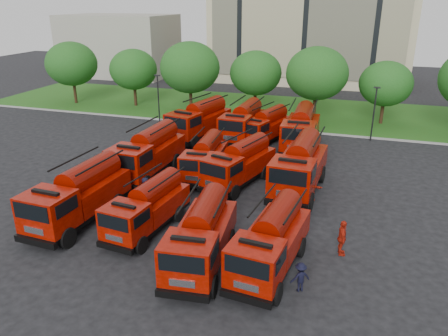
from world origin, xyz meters
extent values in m
plane|color=black|center=(0.00, 0.00, 0.00)|extent=(140.00, 140.00, 0.00)
cube|color=#2A5115|center=(0.00, 26.00, 0.06)|extent=(70.00, 16.00, 0.12)
cube|color=gray|center=(0.00, 17.90, 0.07)|extent=(70.00, 0.30, 0.14)
cube|color=gray|center=(-30.00, 44.00, 5.00)|extent=(18.00, 12.00, 10.00)
cylinder|color=#382314|center=(-24.00, 22.00, 1.31)|extent=(0.36, 0.36, 2.62)
ellipsoid|color=#194B15|center=(-24.00, 22.00, 5.03)|extent=(6.30, 6.30, 5.36)
cylinder|color=#382314|center=(-16.00, 23.00, 1.19)|extent=(0.36, 0.36, 2.38)
ellipsoid|color=#194B15|center=(-16.00, 23.00, 4.56)|extent=(5.71, 5.71, 4.86)
cylinder|color=#382314|center=(-8.00, 21.50, 1.40)|extent=(0.36, 0.36, 2.80)
ellipsoid|color=#194B15|center=(-8.00, 21.50, 5.36)|extent=(6.72, 6.72, 5.71)
cylinder|color=#382314|center=(-1.00, 24.00, 1.22)|extent=(0.36, 0.36, 2.45)
ellipsoid|color=#194B15|center=(-1.00, 24.00, 4.69)|extent=(5.88, 5.88, 5.00)
cylinder|color=#382314|center=(6.00, 22.50, 1.36)|extent=(0.36, 0.36, 2.73)
ellipsoid|color=#194B15|center=(6.00, 22.50, 5.23)|extent=(6.55, 6.55, 5.57)
cylinder|color=#382314|center=(13.00, 23.50, 1.14)|extent=(0.36, 0.36, 2.27)
ellipsoid|color=#194B15|center=(13.00, 23.50, 4.36)|extent=(5.46, 5.46, 4.64)
cylinder|color=black|center=(-10.00, 17.20, 2.50)|extent=(0.14, 0.14, 5.00)
cube|color=black|center=(-10.00, 17.20, 5.05)|extent=(0.60, 0.25, 0.12)
cylinder|color=black|center=(12.00, 17.20, 2.50)|extent=(0.14, 0.14, 5.00)
cube|color=black|center=(12.00, 17.20, 5.05)|extent=(0.60, 0.25, 0.12)
cube|color=black|center=(-4.67, -4.89, 0.69)|extent=(2.85, 7.54, 0.32)
cube|color=black|center=(-4.88, -8.64, 0.64)|extent=(2.66, 0.41, 0.37)
cube|color=#9A0F04|center=(-4.81, -7.43, 1.88)|extent=(2.72, 2.47, 2.07)
cube|color=black|center=(-4.88, -8.61, 2.36)|extent=(2.22, 0.18, 0.90)
cube|color=#9A0F04|center=(-4.60, -3.72, 1.54)|extent=(2.87, 5.01, 1.38)
cylinder|color=#650800|center=(-4.60, -3.72, 2.66)|extent=(1.84, 4.53, 1.59)
cylinder|color=black|center=(-6.04, -7.57, 0.58)|extent=(0.44, 1.18, 1.17)
cylinder|color=black|center=(-3.61, -7.71, 0.58)|extent=(0.44, 1.18, 1.17)
cylinder|color=black|center=(-5.78, -2.92, 0.58)|extent=(0.44, 1.18, 1.17)
cylinder|color=black|center=(-3.35, -3.05, 0.58)|extent=(0.44, 1.18, 1.17)
cube|color=black|center=(-0.30, -4.60, 0.58)|extent=(2.76, 6.46, 0.27)
cube|color=black|center=(-0.66, -7.76, 0.54)|extent=(2.25, 0.48, 0.31)
cube|color=#9A0F04|center=(-0.54, -6.73, 1.59)|extent=(2.40, 2.21, 1.74)
cube|color=black|center=(-0.66, -7.73, 1.99)|extent=(1.87, 0.26, 0.76)
cube|color=#9A0F04|center=(-0.18, -3.62, 1.30)|extent=(2.65, 4.34, 1.16)
cylinder|color=#650800|center=(-0.18, -3.62, 2.25)|extent=(1.76, 3.89, 1.34)
cylinder|color=black|center=(-1.58, -6.79, 0.49)|extent=(0.42, 1.01, 0.98)
cylinder|color=black|center=(0.46, -7.03, 0.49)|extent=(0.42, 1.01, 0.98)
cylinder|color=black|center=(-1.14, -2.88, 0.49)|extent=(0.42, 1.01, 0.98)
cylinder|color=black|center=(0.91, -3.12, 0.49)|extent=(0.42, 1.01, 0.98)
cube|color=black|center=(3.87, -6.92, 0.63)|extent=(2.95, 7.02, 0.29)
cube|color=black|center=(4.23, -10.36, 0.58)|extent=(2.45, 0.50, 0.34)
cube|color=#9A0F04|center=(4.11, -9.25, 1.73)|extent=(2.60, 2.38, 1.90)
cube|color=black|center=(4.23, -10.33, 2.17)|extent=(2.04, 0.26, 0.83)
cube|color=#9A0F04|center=(3.75, -5.85, 1.41)|extent=(2.85, 4.71, 1.27)
cylinder|color=#650800|center=(3.75, -5.85, 2.45)|extent=(1.89, 4.23, 1.46)
cylinder|color=black|center=(3.02, -9.56, 0.54)|extent=(0.45, 1.10, 1.07)
cylinder|color=black|center=(5.25, -9.32, 0.54)|extent=(0.45, 1.10, 1.07)
cylinder|color=black|center=(2.57, -5.29, 0.54)|extent=(0.45, 1.10, 1.07)
cylinder|color=black|center=(4.80, -5.06, 0.54)|extent=(0.45, 1.10, 1.07)
cube|color=black|center=(7.27, -6.33, 0.62)|extent=(2.91, 6.89, 0.29)
cube|color=black|center=(6.91, -9.70, 0.57)|extent=(2.40, 0.50, 0.33)
cube|color=#9A0F04|center=(7.03, -8.61, 1.70)|extent=(2.56, 2.34, 1.86)
cube|color=black|center=(6.91, -9.68, 2.13)|extent=(2.00, 0.26, 0.81)
cube|color=#9A0F04|center=(7.39, -5.29, 1.39)|extent=(2.80, 4.62, 1.24)
cylinder|color=#650800|center=(7.39, -5.29, 2.40)|extent=(1.86, 4.15, 1.43)
cylinder|color=black|center=(5.91, -8.68, 0.53)|extent=(0.45, 1.08, 1.05)
cylinder|color=black|center=(8.10, -8.92, 0.53)|extent=(0.45, 1.08, 1.05)
cylinder|color=black|center=(6.37, -4.50, 0.53)|extent=(0.45, 1.08, 1.05)
cylinder|color=black|center=(8.55, -4.74, 0.53)|extent=(0.45, 1.08, 1.05)
cube|color=black|center=(-4.12, 3.07, 0.71)|extent=(2.81, 7.72, 0.33)
cube|color=black|center=(-4.27, -0.80, 0.65)|extent=(2.73, 0.38, 0.38)
cube|color=#9A0F04|center=(-4.22, 0.46, 1.93)|extent=(2.76, 2.50, 2.12)
cube|color=black|center=(-4.27, -0.76, 2.42)|extent=(2.29, 0.14, 0.93)
cube|color=#9A0F04|center=(-4.07, 4.27, 1.58)|extent=(2.87, 5.11, 1.42)
cylinder|color=#650800|center=(-4.07, 4.27, 2.74)|extent=(1.81, 4.64, 1.63)
cylinder|color=black|center=(-5.48, 0.29, 0.60)|extent=(0.43, 1.21, 1.20)
cylinder|color=black|center=(-2.98, 0.19, 0.60)|extent=(0.43, 1.21, 1.20)
cylinder|color=black|center=(-5.29, 5.08, 0.60)|extent=(0.43, 1.21, 1.20)
cylinder|color=black|center=(-2.79, 4.98, 0.60)|extent=(0.43, 1.21, 1.20)
cube|color=black|center=(0.03, 4.13, 0.59)|extent=(2.58, 6.45, 0.27)
cube|color=black|center=(0.30, 0.95, 0.54)|extent=(2.26, 0.41, 0.32)
cube|color=#9A0F04|center=(0.21, 1.98, 1.60)|extent=(2.36, 2.16, 1.76)
cube|color=black|center=(0.30, 0.97, 2.00)|extent=(1.89, 0.20, 0.77)
cube|color=#9A0F04|center=(-0.05, 5.12, 1.31)|extent=(2.54, 4.31, 1.17)
cylinder|color=#650800|center=(-0.05, 5.12, 2.26)|extent=(1.66, 3.88, 1.35)
cylinder|color=black|center=(-0.80, 1.71, 0.50)|extent=(0.40, 1.01, 0.99)
cylinder|color=black|center=(1.26, 1.88, 0.50)|extent=(0.40, 1.01, 0.99)
cylinder|color=black|center=(-1.13, 5.66, 0.50)|extent=(0.40, 1.01, 0.99)
cylinder|color=black|center=(0.93, 5.83, 0.50)|extent=(0.40, 1.01, 0.99)
cube|color=black|center=(2.90, 3.53, 0.63)|extent=(4.00, 7.12, 0.29)
cube|color=black|center=(1.96, 0.22, 0.58)|extent=(2.39, 0.90, 0.34)
cube|color=#9A0F04|center=(2.27, 1.29, 1.72)|extent=(2.86, 2.70, 1.89)
cube|color=black|center=(1.97, 0.25, 2.15)|extent=(1.97, 0.60, 0.82)
cube|color=#9A0F04|center=(3.19, 4.55, 1.40)|extent=(3.50, 4.93, 1.26)
cylinder|color=#650800|center=(3.19, 4.55, 2.43)|extent=(2.51, 4.31, 1.45)
cylinder|color=black|center=(1.14, 1.41, 0.53)|extent=(0.62, 1.12, 1.06)
cylinder|color=black|center=(3.28, 0.80, 0.53)|extent=(0.62, 1.12, 1.06)
cylinder|color=black|center=(2.31, 5.51, 0.53)|extent=(0.62, 1.12, 1.06)
cylinder|color=black|center=(4.45, 4.90, 0.53)|extent=(0.62, 1.12, 1.06)
cube|color=black|center=(7.18, 3.67, 0.73)|extent=(2.94, 7.92, 0.33)
cube|color=black|center=(6.99, -0.28, 0.67)|extent=(2.80, 0.41, 0.39)
cube|color=#9A0F04|center=(7.05, 1.00, 1.98)|extent=(2.85, 2.58, 2.18)
cube|color=black|center=(6.99, -0.25, 2.48)|extent=(2.34, 0.17, 0.95)
cube|color=#9A0F04|center=(7.24, 4.90, 1.62)|extent=(2.98, 5.26, 1.45)
cylinder|color=#650800|center=(7.24, 4.90, 2.80)|extent=(1.90, 4.76, 1.67)
cylinder|color=black|center=(5.76, 0.84, 0.61)|extent=(0.45, 1.24, 1.23)
cylinder|color=black|center=(8.32, 0.71, 0.61)|extent=(0.45, 1.24, 1.23)
cylinder|color=black|center=(6.00, 5.74, 0.61)|extent=(0.45, 1.24, 1.23)
cylinder|color=black|center=(8.56, 5.61, 0.61)|extent=(0.45, 1.24, 1.23)
cube|color=black|center=(-3.73, 13.00, 0.71)|extent=(4.17, 8.05, 0.33)
cube|color=black|center=(-4.59, 9.21, 0.66)|extent=(2.73, 0.88, 0.38)
cube|color=#9A0F04|center=(-4.31, 10.44, 1.95)|extent=(3.16, 2.95, 2.14)
cube|color=black|center=(-4.59, 9.24, 2.44)|extent=(2.26, 0.57, 0.93)
cube|color=#9A0F04|center=(-3.46, 14.18, 1.59)|extent=(3.74, 5.52, 1.43)
cylinder|color=#650800|center=(-3.46, 14.18, 2.76)|extent=(2.63, 4.86, 1.65)
cylinder|color=black|center=(-5.59, 10.50, 0.60)|extent=(0.64, 1.26, 1.21)
cylinder|color=black|center=(-3.13, 9.94, 0.60)|extent=(0.64, 1.26, 1.21)
cylinder|color=black|center=(-4.52, 15.21, 0.60)|extent=(0.64, 1.26, 1.21)
cylinder|color=black|center=(-2.06, 14.65, 0.60)|extent=(0.64, 1.26, 1.21)
cube|color=black|center=(0.42, 13.73, 0.69)|extent=(2.78, 7.52, 0.32)
cube|color=black|center=(0.25, 9.98, 0.64)|extent=(2.66, 0.39, 0.37)
cube|color=#9A0F04|center=(0.30, 11.20, 1.88)|extent=(2.70, 2.45, 2.06)
cube|color=black|center=(0.25, 10.01, 2.36)|extent=(2.22, 0.16, 0.90)
cube|color=#9A0F04|center=(0.47, 14.90, 1.54)|extent=(2.82, 4.99, 1.38)
cylinder|color=#650800|center=(0.47, 14.90, 2.66)|extent=(1.79, 4.52, 1.59)
cylinder|color=black|center=(-0.92, 11.04, 0.58)|extent=(0.42, 1.18, 1.16)
cylinder|color=black|center=(1.51, 10.93, 0.58)|extent=(0.42, 1.18, 1.16)
cylinder|color=black|center=(-0.71, 15.69, 0.58)|extent=(0.42, 1.18, 1.16)
cylinder|color=black|center=(1.73, 15.58, 0.58)|extent=(0.42, 1.18, 1.16)
cube|color=black|center=(2.57, 13.64, 0.62)|extent=(3.94, 6.98, 0.28)
cube|color=black|center=(1.63, 10.41, 0.57)|extent=(2.34, 0.89, 0.33)
cube|color=#9A0F04|center=(1.93, 11.45, 1.68)|extent=(2.81, 2.65, 1.85)
cube|color=black|center=(1.64, 10.44, 2.11)|extent=(1.92, 0.60, 0.81)
cube|color=#9A0F04|center=(2.86, 14.64, 1.37)|extent=(3.44, 4.83, 1.23)
cylinder|color=#650800|center=(2.86, 14.64, 2.38)|extent=(2.47, 4.22, 1.42)
cylinder|color=black|center=(0.84, 11.58, 0.52)|extent=(0.61, 1.09, 1.04)
cylinder|color=black|center=(2.93, 10.97, 0.52)|extent=(0.61, 1.09, 1.04)
cylinder|color=black|center=(1.99, 15.58, 0.52)|extent=(0.61, 1.09, 1.04)
cylinder|color=black|center=(4.09, 14.97, 0.52)|extent=(0.61, 1.09, 1.04)
cube|color=black|center=(5.95, 12.75, 0.73)|extent=(2.88, 7.93, 0.34)
cube|color=black|center=(6.11, 8.78, 0.67)|extent=(2.81, 0.39, 0.39)
cube|color=#9A0F04|center=(6.06, 10.07, 1.99)|extent=(2.84, 2.57, 2.18)
cube|color=black|center=(6.11, 8.81, 2.49)|extent=(2.35, 0.15, 0.95)
cube|color=#9A0F04|center=(5.90, 13.98, 1.62)|extent=(2.94, 5.25, 1.45)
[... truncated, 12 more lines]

